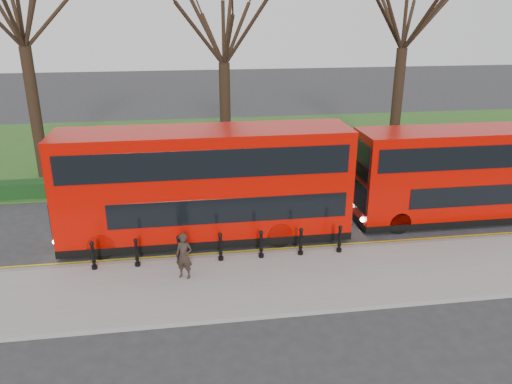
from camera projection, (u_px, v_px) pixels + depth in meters
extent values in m
plane|color=#28282B|center=(199.00, 248.00, 19.18)|extent=(120.00, 120.00, 0.00)
cube|color=gray|center=(203.00, 287.00, 16.37)|extent=(60.00, 4.00, 0.15)
cube|color=slate|center=(200.00, 259.00, 18.22)|extent=(60.00, 0.25, 0.16)
cube|color=#2B501A|center=(189.00, 147.00, 33.09)|extent=(60.00, 18.00, 0.06)
cube|color=black|center=(193.00, 182.00, 25.35)|extent=(60.00, 0.90, 0.80)
cube|color=yellow|center=(200.00, 256.00, 18.52)|extent=(60.00, 0.10, 0.01)
cube|color=yellow|center=(199.00, 254.00, 18.71)|extent=(60.00, 0.10, 0.01)
cylinder|color=black|center=(35.00, 114.00, 26.15)|extent=(0.60, 0.60, 6.89)
cylinder|color=black|center=(225.00, 118.00, 27.71)|extent=(0.60, 0.60, 5.94)
cylinder|color=black|center=(396.00, 107.00, 28.99)|extent=(0.60, 0.60, 6.60)
cylinder|color=black|center=(93.00, 256.00, 17.19)|extent=(0.15, 0.15, 1.00)
cylinder|color=black|center=(137.00, 253.00, 17.39)|extent=(0.15, 0.15, 1.00)
cylinder|color=black|center=(179.00, 250.00, 17.60)|extent=(0.15, 0.15, 1.00)
cylinder|color=black|center=(221.00, 247.00, 17.80)|extent=(0.15, 0.15, 1.00)
cylinder|color=black|center=(261.00, 245.00, 18.01)|extent=(0.15, 0.15, 1.00)
cylinder|color=black|center=(301.00, 242.00, 18.21)|extent=(0.15, 0.15, 1.00)
cylinder|color=black|center=(340.00, 239.00, 18.42)|extent=(0.15, 0.15, 1.00)
cube|color=#AE0801|center=(206.00, 182.00, 19.19)|extent=(11.08, 2.52, 4.08)
cube|color=black|center=(207.00, 231.00, 19.91)|extent=(11.10, 2.54, 0.30)
cube|color=black|center=(230.00, 211.00, 18.37)|extent=(8.86, 0.04, 0.96)
cube|color=black|center=(206.00, 165.00, 17.64)|extent=(10.47, 0.04, 1.06)
cube|color=black|center=(54.00, 181.00, 18.30)|extent=(0.06, 2.22, 0.55)
cylinder|color=black|center=(102.00, 246.00, 18.26)|extent=(1.01, 0.30, 1.01)
cylinder|color=black|center=(109.00, 222.00, 20.32)|extent=(1.01, 0.30, 1.01)
cylinder|color=black|center=(280.00, 234.00, 19.19)|extent=(1.01, 0.30, 1.01)
cylinder|color=black|center=(270.00, 212.00, 21.25)|extent=(1.01, 0.30, 1.01)
cube|color=#AE0801|center=(473.00, 172.00, 21.18)|extent=(10.00, 2.27, 3.68)
cube|color=black|center=(466.00, 213.00, 21.83)|extent=(10.02, 2.29, 0.27)
cube|color=black|center=(502.00, 194.00, 20.44)|extent=(8.00, 0.04, 0.86)
cube|color=black|center=(492.00, 157.00, 19.77)|extent=(9.46, 0.04, 0.95)
cube|color=black|center=(360.00, 170.00, 20.37)|extent=(0.06, 2.00, 0.50)
cylinder|color=black|center=(399.00, 223.00, 20.34)|extent=(0.91, 0.27, 0.91)
cylinder|color=black|center=(381.00, 205.00, 22.20)|extent=(0.91, 0.27, 0.91)
cylinder|color=black|center=(504.00, 198.00, 23.04)|extent=(0.91, 0.27, 0.91)
imported|color=black|center=(184.00, 256.00, 16.54)|extent=(0.69, 0.58, 1.60)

